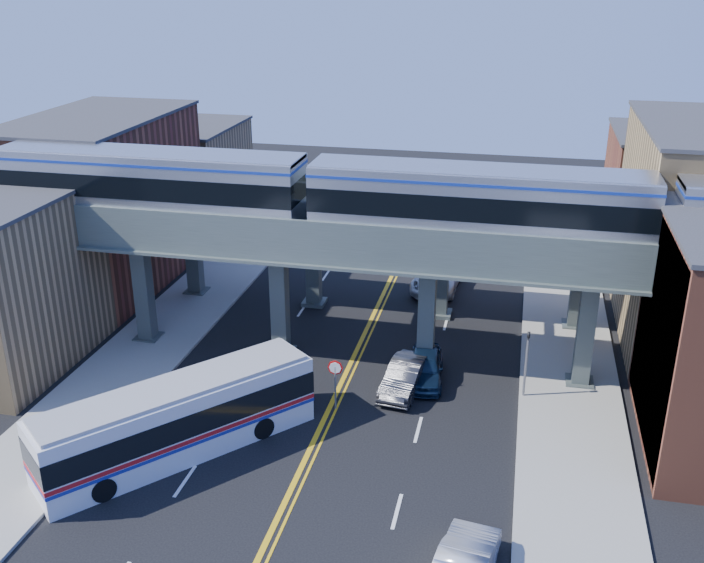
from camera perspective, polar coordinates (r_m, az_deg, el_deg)
The scene contains 18 objects.
ground at distance 36.30m, azimuth -2.81°, elevation -11.56°, with size 120.00×120.00×0.00m, color black.
sidewalk_west at distance 48.14m, azimuth -12.99°, elevation -3.07°, with size 5.00×70.00×0.16m, color gray.
sidewalk_east at distance 44.03m, azimuth 15.42°, elevation -5.81°, with size 5.00×70.00×0.16m, color gray.
building_west_b at distance 54.40m, azimuth -17.56°, elevation 5.51°, with size 8.00×14.00×11.00m, color brown.
building_west_c at distance 65.93m, azimuth -11.94°, elevation 7.51°, with size 8.00×10.00×8.00m, color #9F8152.
building_east_b at distance 48.33m, azimuth 24.20°, elevation 3.16°, with size 8.00×14.00×12.00m, color #9F8152.
building_east_c at distance 61.00m, azimuth 21.86°, elevation 5.70°, with size 8.00×10.00×9.00m, color brown.
mural_panel at distance 37.01m, azimuth 21.16°, elevation -4.01°, with size 0.10×9.50×9.50m, color teal.
elevated_viaduct_near at distance 40.35m, azimuth -0.01°, elevation 2.36°, with size 52.00×3.60×7.40m.
elevated_viaduct_far at distance 46.86m, azimuth 1.85°, elevation 5.19°, with size 52.00×3.60×7.40m.
transit_train at distance 38.63m, azimuth 9.20°, elevation 5.76°, with size 50.92×3.20×3.73m.
stop_sign at distance 37.80m, azimuth -1.22°, elevation -6.93°, with size 0.76×0.09×2.63m.
traffic_signal at distance 39.35m, azimuth 12.59°, elevation -5.37°, with size 0.15×0.18×4.10m.
transit_bus at distance 35.53m, azimuth -12.53°, elevation -9.78°, with size 10.17×11.29×3.21m.
car_lane_a at distance 40.88m, azimuth 5.34°, elevation -6.21°, with size 1.83×4.55×1.55m, color #0E1F36.
car_lane_b at distance 39.95m, azimuth 3.87°, elevation -6.90°, with size 1.61×4.63×1.53m, color #29282B.
car_lane_c at distance 52.34m, azimuth 6.26°, elevation 0.39°, with size 2.79×6.05×1.68m, color silver.
car_lane_d at distance 52.71m, azimuth 6.38°, elevation 0.55°, with size 2.38×5.86×1.70m, color #B8B7BC.
Camera 1 is at (8.24, -29.07, 20.13)m, focal length 40.00 mm.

